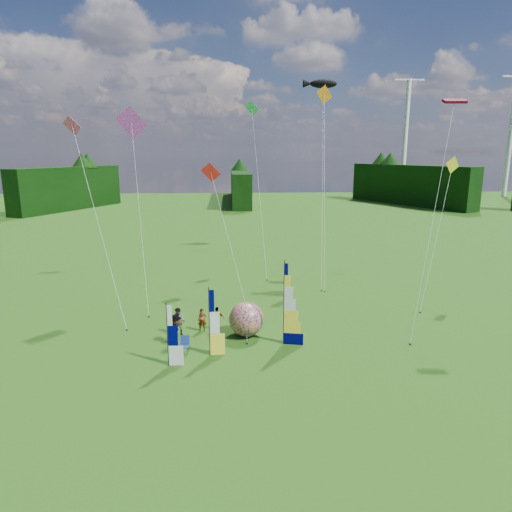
{
  "coord_description": "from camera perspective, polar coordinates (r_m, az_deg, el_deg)",
  "views": [
    {
      "loc": [
        -2.52,
        -22.22,
        11.5
      ],
      "look_at": [
        -1.0,
        4.0,
        5.5
      ],
      "focal_mm": 32.0,
      "sensor_mm": 36.0,
      "label": 1
    }
  ],
  "objects": [
    {
      "name": "kite_rainbow_delta",
      "position": [
        34.95,
        -14.41,
        6.52
      ],
      "size": [
        9.27,
        11.51,
        15.76
      ],
      "primitive_type": null,
      "rotation": [
        0.0,
        0.0,
        0.41
      ],
      "color": "red",
      "rests_on": "ground"
    },
    {
      "name": "feather_banner_main",
      "position": [
        27.61,
        3.49,
        -6.06
      ],
      "size": [
        1.37,
        0.38,
        5.11
      ],
      "primitive_type": null,
      "rotation": [
        0.0,
        0.0,
        -0.21
      ],
      "color": "#00014F",
      "rests_on": "ground"
    },
    {
      "name": "kite_parafoil",
      "position": [
        31.65,
        21.43,
        6.02
      ],
      "size": [
        9.6,
        11.03,
        16.42
      ],
      "primitive_type": null,
      "rotation": [
        0.0,
        0.0,
        -0.24
      ],
      "color": "#B70016",
      "rests_on": "ground"
    },
    {
      "name": "ground",
      "position": [
        25.14,
        2.89,
        -14.37
      ],
      "size": [
        220.0,
        220.0,
        0.0
      ],
      "primitive_type": "plane",
      "color": "#294717",
      "rests_on": "ground"
    },
    {
      "name": "camp_chair",
      "position": [
        27.4,
        -8.96,
        -10.94
      ],
      "size": [
        0.64,
        0.64,
        1.02
      ],
      "primitive_type": null,
      "rotation": [
        0.0,
        0.0,
        -0.1
      ],
      "color": "navy",
      "rests_on": "ground"
    },
    {
      "name": "spectator_c",
      "position": [
        28.57,
        -9.99,
        -9.03
      ],
      "size": [
        0.49,
        1.23,
        1.88
      ],
      "primitive_type": "imported",
      "rotation": [
        0.0,
        0.0,
        1.53
      ],
      "color": "#66594C",
      "rests_on": "ground"
    },
    {
      "name": "spectator_a",
      "position": [
        30.32,
        -6.74,
        -7.96
      ],
      "size": [
        0.6,
        0.43,
        1.53
      ],
      "primitive_type": "imported",
      "rotation": [
        0.0,
        0.0,
        0.11
      ],
      "color": "#66594C",
      "rests_on": "ground"
    },
    {
      "name": "side_banner_far",
      "position": [
        25.57,
        -11.0,
        -9.78
      ],
      "size": [
        1.03,
        0.1,
        3.51
      ],
      "primitive_type": null,
      "rotation": [
        0.0,
        0.0,
        -0.0
      ],
      "color": "white",
      "rests_on": "ground"
    },
    {
      "name": "bol_inflatable",
      "position": [
        29.31,
        -1.22,
        -7.9
      ],
      "size": [
        2.46,
        2.46,
        2.21
      ],
      "primitive_type": "sphere",
      "rotation": [
        0.0,
        0.0,
        -0.12
      ],
      "color": "#130080",
      "rests_on": "ground"
    },
    {
      "name": "small_kite_red",
      "position": [
        37.98,
        -3.67,
        3.91
      ],
      "size": [
        6.2,
        10.58,
        11.2
      ],
      "primitive_type": null,
      "rotation": [
        0.0,
        0.0,
        0.05
      ],
      "color": "red",
      "rests_on": "ground"
    },
    {
      "name": "kite_whale",
      "position": [
        43.38,
        8.35,
        10.64
      ],
      "size": [
        7.21,
        15.5,
        19.83
      ],
      "primitive_type": null,
      "rotation": [
        0.0,
        0.0,
        -0.14
      ],
      "color": "black",
      "rests_on": "ground"
    },
    {
      "name": "treeline_ring",
      "position": [
        23.58,
        3.0,
        -5.69
      ],
      "size": [
        210.0,
        210.0,
        8.0
      ],
      "primitive_type": null,
      "color": "black",
      "rests_on": "ground"
    },
    {
      "name": "turbine_left",
      "position": [
        137.88,
        29.2,
        12.74
      ],
      "size": [
        8.0,
        1.2,
        30.0
      ],
      "primitive_type": null,
      "color": "silver",
      "rests_on": "ground"
    },
    {
      "name": "spectator_b",
      "position": [
        29.9,
        -9.63,
        -8.08
      ],
      "size": [
        0.96,
        0.64,
        1.8
      ],
      "primitive_type": "imported",
      "rotation": [
        0.0,
        0.0,
        -0.25
      ],
      "color": "#66594C",
      "rests_on": "ground"
    },
    {
      "name": "spectator_d",
      "position": [
        30.42,
        -4.87,
        -7.79
      ],
      "size": [
        0.96,
        0.46,
        1.59
      ],
      "primitive_type": "imported",
      "rotation": [
        0.0,
        0.0,
        3.05
      ],
      "color": "#66594C",
      "rests_on": "ground"
    },
    {
      "name": "small_kite_orange",
      "position": [
        41.38,
        8.59,
        9.38
      ],
      "size": [
        7.49,
        11.73,
        18.16
      ],
      "primitive_type": null,
      "rotation": [
        0.0,
        0.0,
        0.35
      ],
      "color": "orange",
      "rests_on": "ground"
    },
    {
      "name": "side_banner_left",
      "position": [
        26.39,
        -5.85,
        -8.35
      ],
      "size": [
        1.09,
        0.17,
        3.96
      ],
      "primitive_type": null,
      "rotation": [
        0.0,
        0.0,
        0.06
      ],
      "color": "yellow",
      "rests_on": "ground"
    },
    {
      "name": "small_kite_yellow",
      "position": [
        37.85,
        21.78,
        3.34
      ],
      "size": [
        9.31,
        10.2,
        11.66
      ],
      "primitive_type": null,
      "rotation": [
        0.0,
        0.0,
        0.38
      ],
      "color": "yellow",
      "rests_on": "ground"
    },
    {
      "name": "small_kite_pink",
      "position": [
        33.23,
        -19.19,
        4.83
      ],
      "size": [
        8.53,
        9.73,
        14.52
      ],
      "primitive_type": null,
      "rotation": [
        0.0,
        0.0,
        -0.25
      ],
      "color": "#F34A75",
      "rests_on": "ground"
    },
    {
      "name": "small_kite_green",
      "position": [
        45.72,
        0.36,
        9.29
      ],
      "size": [
        3.95,
        13.41,
        17.29
      ],
      "primitive_type": null,
      "rotation": [
        0.0,
        0.0,
        -0.05
      ],
      "color": "green",
      "rests_on": "ground"
    },
    {
      "name": "turbine_right",
      "position": [
        133.04,
        18.15,
        13.76
      ],
      "size": [
        8.0,
        1.2,
        30.0
      ],
      "primitive_type": null,
      "color": "silver",
      "rests_on": "ground"
    }
  ]
}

